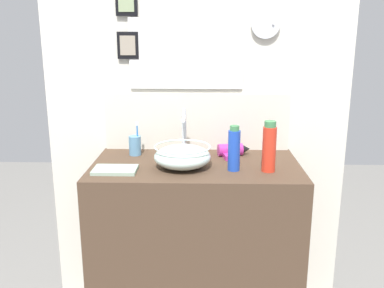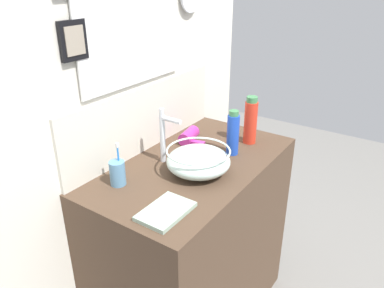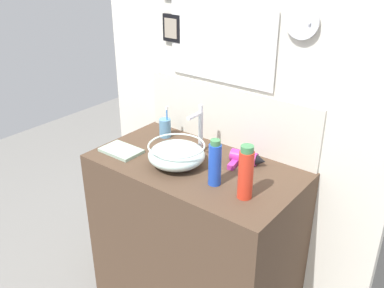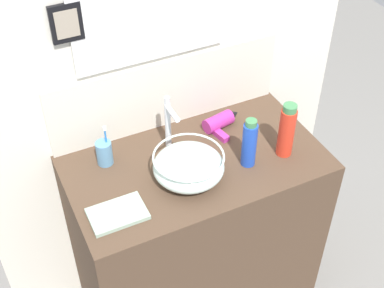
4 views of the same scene
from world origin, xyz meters
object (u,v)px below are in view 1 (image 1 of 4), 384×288
at_px(hair_drier, 233,150).
at_px(toothbrush_cup, 135,145).
at_px(soap_dispenser, 234,149).
at_px(faucet, 184,130).
at_px(hand_towel, 115,170).
at_px(lotion_bottle, 269,147).
at_px(glass_bowl_sink, 182,156).

xyz_separation_m(hair_drier, toothbrush_cup, (-0.51, 0.00, 0.02)).
relative_size(hair_drier, soap_dispenser, 0.84).
xyz_separation_m(faucet, hand_towel, (-0.31, -0.24, -0.13)).
bearing_deg(lotion_bottle, glass_bowl_sink, 174.20).
bearing_deg(toothbrush_cup, hand_towel, -100.26).
distance_m(toothbrush_cup, soap_dispenser, 0.55).
height_order(faucet, toothbrush_cup, faucet).
distance_m(glass_bowl_sink, toothbrush_cup, 0.33).
distance_m(glass_bowl_sink, hair_drier, 0.33).
height_order(toothbrush_cup, hand_towel, toothbrush_cup).
bearing_deg(glass_bowl_sink, lotion_bottle, -5.80).
bearing_deg(faucet, toothbrush_cup, 171.97).
distance_m(toothbrush_cup, hand_towel, 0.28).
distance_m(soap_dispenser, lotion_bottle, 0.16).
height_order(faucet, lotion_bottle, faucet).
xyz_separation_m(toothbrush_cup, hand_towel, (-0.05, -0.28, -0.04)).
relative_size(soap_dispenser, lotion_bottle, 0.90).
xyz_separation_m(toothbrush_cup, soap_dispenser, (0.50, -0.24, 0.05)).
xyz_separation_m(soap_dispenser, hand_towel, (-0.55, -0.03, -0.09)).
bearing_deg(lotion_bottle, soap_dispenser, 176.48).
bearing_deg(soap_dispenser, lotion_bottle, -3.52).
distance_m(lotion_bottle, hand_towel, 0.71).
height_order(glass_bowl_sink, soap_dispenser, soap_dispenser).
height_order(glass_bowl_sink, hair_drier, glass_bowl_sink).
xyz_separation_m(glass_bowl_sink, hair_drier, (0.25, 0.21, -0.03)).
bearing_deg(faucet, lotion_bottle, -28.49).
bearing_deg(lotion_bottle, hair_drier, 120.36).
height_order(faucet, soap_dispenser, faucet).
xyz_separation_m(hair_drier, soap_dispenser, (-0.01, -0.24, 0.07)).
height_order(glass_bowl_sink, toothbrush_cup, toothbrush_cup).
height_order(glass_bowl_sink, faucet, faucet).
distance_m(hair_drier, soap_dispenser, 0.25).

